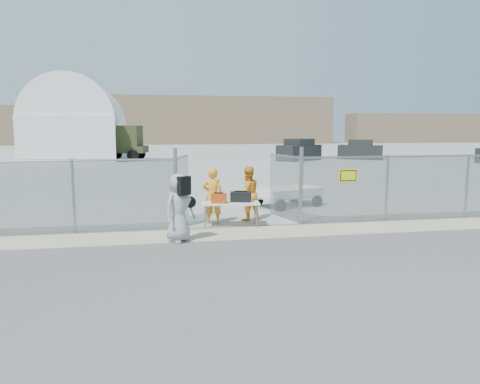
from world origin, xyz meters
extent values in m
plane|color=#494848|center=(0.00, 0.00, 0.00)|extent=(160.00, 160.00, 0.00)
cube|color=#9E9F96|center=(0.00, 42.00, 0.01)|extent=(160.00, 80.00, 0.01)
cube|color=#C2B18D|center=(0.00, 1.00, 0.01)|extent=(44.00, 1.60, 0.01)
cube|color=#C0450F|center=(-0.67, 2.02, 0.92)|extent=(0.53, 0.41, 0.30)
cube|color=black|center=(0.05, 2.14, 0.93)|extent=(0.72, 0.53, 0.31)
imported|color=#FF9E1F|center=(-0.78, 2.61, 0.92)|extent=(0.78, 0.65, 1.83)
imported|color=#FF9E1F|center=(0.43, 2.91, 0.92)|extent=(1.06, 0.94, 1.83)
imported|color=#A0A0A0|center=(-2.00, 0.34, 0.94)|extent=(1.10, 1.02, 1.88)
camera|label=1|loc=(-2.72, -12.29, 3.10)|focal=35.00mm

